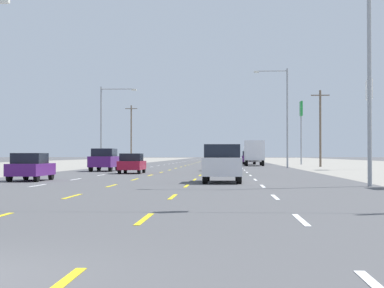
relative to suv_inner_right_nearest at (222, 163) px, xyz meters
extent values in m
plane|color=#4C4C4F|center=(-3.37, 40.03, -1.03)|extent=(572.00, 572.00, 0.00)
cube|color=white|center=(-8.62, -3.97, -1.02)|extent=(0.14, 2.60, 0.01)
cube|color=white|center=(-8.62, 3.53, -1.02)|extent=(0.14, 2.60, 0.01)
cube|color=white|center=(-8.62, 11.03, -1.02)|extent=(0.14, 2.60, 0.01)
cube|color=white|center=(-8.62, 18.53, -1.02)|extent=(0.14, 2.60, 0.01)
cube|color=white|center=(-8.62, 26.03, -1.02)|extent=(0.14, 2.60, 0.01)
cube|color=white|center=(-8.62, 33.53, -1.02)|extent=(0.14, 2.60, 0.01)
cube|color=white|center=(-8.62, 41.03, -1.02)|extent=(0.14, 2.60, 0.01)
cube|color=white|center=(-8.62, 48.53, -1.02)|extent=(0.14, 2.60, 0.01)
cube|color=white|center=(-8.62, 56.03, -1.02)|extent=(0.14, 2.60, 0.01)
cube|color=white|center=(-8.62, 63.53, -1.02)|extent=(0.14, 2.60, 0.01)
cube|color=white|center=(-8.62, 71.03, -1.02)|extent=(0.14, 2.60, 0.01)
cube|color=white|center=(-8.62, 78.53, -1.02)|extent=(0.14, 2.60, 0.01)
cube|color=white|center=(-8.62, 86.03, -1.02)|extent=(0.14, 2.60, 0.01)
cube|color=white|center=(-8.62, 93.53, -1.02)|extent=(0.14, 2.60, 0.01)
cube|color=white|center=(-8.62, 101.03, -1.02)|extent=(0.14, 2.60, 0.01)
cube|color=white|center=(-8.62, 108.53, -1.02)|extent=(0.14, 2.60, 0.01)
cube|color=white|center=(-8.62, 116.03, -1.02)|extent=(0.14, 2.60, 0.01)
cube|color=white|center=(-8.62, 123.53, -1.02)|extent=(0.14, 2.60, 0.01)
cube|color=white|center=(-8.62, 131.03, -1.02)|extent=(0.14, 2.60, 0.01)
cube|color=white|center=(-8.62, 138.53, -1.02)|extent=(0.14, 2.60, 0.01)
cube|color=white|center=(-8.62, 146.03, -1.02)|extent=(0.14, 2.60, 0.01)
cube|color=white|center=(-8.62, 153.53, -1.02)|extent=(0.14, 2.60, 0.01)
cube|color=white|center=(-8.62, 161.03, -1.02)|extent=(0.14, 2.60, 0.01)
cube|color=white|center=(-8.62, 168.53, -1.02)|extent=(0.14, 2.60, 0.01)
cube|color=white|center=(-8.62, 176.03, -1.02)|extent=(0.14, 2.60, 0.01)
cube|color=white|center=(-8.62, 183.53, -1.02)|extent=(0.14, 2.60, 0.01)
cube|color=white|center=(-8.62, 191.03, -1.02)|extent=(0.14, 2.60, 0.01)
cube|color=yellow|center=(-5.12, -11.47, -1.02)|extent=(0.14, 2.60, 0.01)
cube|color=yellow|center=(-5.12, -3.97, -1.02)|extent=(0.14, 2.60, 0.01)
cube|color=yellow|center=(-5.12, 3.53, -1.02)|extent=(0.14, 2.60, 0.01)
cube|color=yellow|center=(-5.12, 11.03, -1.02)|extent=(0.14, 2.60, 0.01)
cube|color=yellow|center=(-5.12, 18.53, -1.02)|extent=(0.14, 2.60, 0.01)
cube|color=yellow|center=(-5.12, 26.03, -1.02)|extent=(0.14, 2.60, 0.01)
cube|color=yellow|center=(-5.12, 33.53, -1.02)|extent=(0.14, 2.60, 0.01)
cube|color=yellow|center=(-5.12, 41.03, -1.02)|extent=(0.14, 2.60, 0.01)
cube|color=yellow|center=(-5.12, 48.53, -1.02)|extent=(0.14, 2.60, 0.01)
cube|color=yellow|center=(-5.12, 56.03, -1.02)|extent=(0.14, 2.60, 0.01)
cube|color=yellow|center=(-5.12, 63.53, -1.02)|extent=(0.14, 2.60, 0.01)
cube|color=yellow|center=(-5.12, 71.03, -1.02)|extent=(0.14, 2.60, 0.01)
cube|color=yellow|center=(-5.12, 78.53, -1.02)|extent=(0.14, 2.60, 0.01)
cube|color=yellow|center=(-5.12, 86.03, -1.02)|extent=(0.14, 2.60, 0.01)
cube|color=yellow|center=(-5.12, 93.53, -1.02)|extent=(0.14, 2.60, 0.01)
cube|color=yellow|center=(-5.12, 101.03, -1.02)|extent=(0.14, 2.60, 0.01)
cube|color=yellow|center=(-5.12, 108.53, -1.02)|extent=(0.14, 2.60, 0.01)
cube|color=yellow|center=(-5.12, 116.03, -1.02)|extent=(0.14, 2.60, 0.01)
cube|color=yellow|center=(-5.12, 123.53, -1.02)|extent=(0.14, 2.60, 0.01)
cube|color=yellow|center=(-5.12, 131.03, -1.02)|extent=(0.14, 2.60, 0.01)
cube|color=yellow|center=(-5.12, 138.53, -1.02)|extent=(0.14, 2.60, 0.01)
cube|color=yellow|center=(-5.12, 146.03, -1.02)|extent=(0.14, 2.60, 0.01)
cube|color=yellow|center=(-5.12, 153.53, -1.02)|extent=(0.14, 2.60, 0.01)
cube|color=yellow|center=(-5.12, 161.03, -1.02)|extent=(0.14, 2.60, 0.01)
cube|color=yellow|center=(-5.12, 168.53, -1.02)|extent=(0.14, 2.60, 0.01)
cube|color=yellow|center=(-5.12, 176.03, -1.02)|extent=(0.14, 2.60, 0.01)
cube|color=yellow|center=(-5.12, 183.53, -1.02)|extent=(0.14, 2.60, 0.01)
cube|color=yellow|center=(-5.12, 191.03, -1.02)|extent=(0.14, 2.60, 0.01)
cube|color=yellow|center=(-1.62, -18.97, -1.02)|extent=(0.14, 2.60, 0.01)
cube|color=yellow|center=(-1.62, -11.47, -1.02)|extent=(0.14, 2.60, 0.01)
cube|color=yellow|center=(-1.62, -3.97, -1.02)|extent=(0.14, 2.60, 0.01)
cube|color=yellow|center=(-1.62, 3.53, -1.02)|extent=(0.14, 2.60, 0.01)
cube|color=yellow|center=(-1.62, 11.03, -1.02)|extent=(0.14, 2.60, 0.01)
cube|color=yellow|center=(-1.62, 18.53, -1.02)|extent=(0.14, 2.60, 0.01)
cube|color=yellow|center=(-1.62, 26.03, -1.02)|extent=(0.14, 2.60, 0.01)
cube|color=yellow|center=(-1.62, 33.53, -1.02)|extent=(0.14, 2.60, 0.01)
cube|color=yellow|center=(-1.62, 41.03, -1.02)|extent=(0.14, 2.60, 0.01)
cube|color=yellow|center=(-1.62, 48.53, -1.02)|extent=(0.14, 2.60, 0.01)
cube|color=yellow|center=(-1.62, 56.03, -1.02)|extent=(0.14, 2.60, 0.01)
cube|color=yellow|center=(-1.62, 63.53, -1.02)|extent=(0.14, 2.60, 0.01)
cube|color=yellow|center=(-1.62, 71.03, -1.02)|extent=(0.14, 2.60, 0.01)
cube|color=yellow|center=(-1.62, 78.53, -1.02)|extent=(0.14, 2.60, 0.01)
cube|color=yellow|center=(-1.62, 86.03, -1.02)|extent=(0.14, 2.60, 0.01)
cube|color=yellow|center=(-1.62, 93.53, -1.02)|extent=(0.14, 2.60, 0.01)
cube|color=yellow|center=(-1.62, 101.03, -1.02)|extent=(0.14, 2.60, 0.01)
cube|color=yellow|center=(-1.62, 108.53, -1.02)|extent=(0.14, 2.60, 0.01)
cube|color=yellow|center=(-1.62, 116.03, -1.02)|extent=(0.14, 2.60, 0.01)
cube|color=yellow|center=(-1.62, 123.53, -1.02)|extent=(0.14, 2.60, 0.01)
cube|color=yellow|center=(-1.62, 131.03, -1.02)|extent=(0.14, 2.60, 0.01)
cube|color=yellow|center=(-1.62, 138.53, -1.02)|extent=(0.14, 2.60, 0.01)
cube|color=yellow|center=(-1.62, 146.03, -1.02)|extent=(0.14, 2.60, 0.01)
cube|color=yellow|center=(-1.62, 153.53, -1.02)|extent=(0.14, 2.60, 0.01)
cube|color=yellow|center=(-1.62, 161.03, -1.02)|extent=(0.14, 2.60, 0.01)
cube|color=yellow|center=(-1.62, 168.53, -1.02)|extent=(0.14, 2.60, 0.01)
cube|color=yellow|center=(-1.62, 176.03, -1.02)|extent=(0.14, 2.60, 0.01)
cube|color=yellow|center=(-1.62, 183.53, -1.02)|extent=(0.14, 2.60, 0.01)
cube|color=yellow|center=(-1.62, 191.03, -1.02)|extent=(0.14, 2.60, 0.01)
cube|color=white|center=(1.88, -18.97, -1.02)|extent=(0.14, 2.60, 0.01)
cube|color=white|center=(1.88, -11.47, -1.02)|extent=(0.14, 2.60, 0.01)
cube|color=white|center=(1.88, -3.97, -1.02)|extent=(0.14, 2.60, 0.01)
cube|color=white|center=(1.88, 3.53, -1.02)|extent=(0.14, 2.60, 0.01)
cube|color=white|center=(1.88, 11.03, -1.02)|extent=(0.14, 2.60, 0.01)
cube|color=white|center=(1.88, 18.53, -1.02)|extent=(0.14, 2.60, 0.01)
cube|color=white|center=(1.88, 26.03, -1.02)|extent=(0.14, 2.60, 0.01)
cube|color=white|center=(1.88, 33.53, -1.02)|extent=(0.14, 2.60, 0.01)
cube|color=white|center=(1.88, 41.03, -1.02)|extent=(0.14, 2.60, 0.01)
cube|color=white|center=(1.88, 48.53, -1.02)|extent=(0.14, 2.60, 0.01)
cube|color=white|center=(1.88, 56.03, -1.02)|extent=(0.14, 2.60, 0.01)
cube|color=white|center=(1.88, 63.53, -1.02)|extent=(0.14, 2.60, 0.01)
cube|color=white|center=(1.88, 71.03, -1.02)|extent=(0.14, 2.60, 0.01)
cube|color=white|center=(1.88, 78.53, -1.02)|extent=(0.14, 2.60, 0.01)
cube|color=white|center=(1.88, 86.03, -1.02)|extent=(0.14, 2.60, 0.01)
cube|color=white|center=(1.88, 93.53, -1.02)|extent=(0.14, 2.60, 0.01)
cube|color=white|center=(1.88, 101.03, -1.02)|extent=(0.14, 2.60, 0.01)
cube|color=white|center=(1.88, 108.53, -1.02)|extent=(0.14, 2.60, 0.01)
cube|color=white|center=(1.88, 116.03, -1.02)|extent=(0.14, 2.60, 0.01)
cube|color=white|center=(1.88, 123.53, -1.02)|extent=(0.14, 2.60, 0.01)
cube|color=white|center=(1.88, 131.03, -1.02)|extent=(0.14, 2.60, 0.01)
cube|color=white|center=(1.88, 138.53, -1.02)|extent=(0.14, 2.60, 0.01)
cube|color=white|center=(1.88, 146.03, -1.02)|extent=(0.14, 2.60, 0.01)
cube|color=white|center=(1.88, 153.53, -1.02)|extent=(0.14, 2.60, 0.01)
cube|color=white|center=(1.88, 161.03, -1.02)|extent=(0.14, 2.60, 0.01)
cube|color=white|center=(1.88, 168.53, -1.02)|extent=(0.14, 2.60, 0.01)
cube|color=white|center=(1.88, 176.03, -1.02)|extent=(0.14, 2.60, 0.01)
cube|color=white|center=(1.88, 183.53, -1.02)|extent=(0.14, 2.60, 0.01)
cube|color=white|center=(1.88, 191.03, -1.02)|extent=(0.14, 2.60, 0.01)
cube|color=silver|center=(0.00, 0.01, -0.19)|extent=(1.98, 4.90, 0.92)
cube|color=black|center=(0.00, -0.04, 0.61)|extent=(1.82, 2.70, 0.68)
cylinder|color=black|center=(-0.84, 1.71, -0.65)|extent=(0.26, 0.76, 0.76)
cylinder|color=black|center=(0.84, 1.71, -0.65)|extent=(0.26, 0.76, 0.76)
cylinder|color=black|center=(-0.84, -1.69, -0.65)|extent=(0.26, 0.76, 0.76)
cylinder|color=black|center=(0.84, -1.69, -0.65)|extent=(0.26, 0.76, 0.76)
cube|color=#4C196B|center=(-10.62, 1.42, -0.40)|extent=(1.72, 3.90, 0.66)
cube|color=black|center=(-10.62, 1.17, 0.22)|extent=(1.58, 1.90, 0.58)
cylinder|color=black|center=(-11.36, 2.82, -0.73)|extent=(0.20, 0.60, 0.60)
cylinder|color=black|center=(-9.88, 2.82, -0.73)|extent=(0.20, 0.60, 0.60)
cylinder|color=black|center=(-11.36, 0.02, -0.73)|extent=(0.20, 0.60, 0.60)
cylinder|color=black|center=(-9.88, 0.02, -0.73)|extent=(0.20, 0.60, 0.60)
cube|color=#235B2D|center=(0.24, 13.52, -0.40)|extent=(1.72, 3.90, 0.66)
cube|color=black|center=(0.24, 13.27, 0.22)|extent=(1.58, 1.90, 0.58)
cylinder|color=black|center=(-0.50, 14.92, -0.73)|extent=(0.20, 0.60, 0.60)
cylinder|color=black|center=(0.98, 14.92, -0.73)|extent=(0.20, 0.60, 0.60)
cylinder|color=black|center=(-0.50, 12.12, -0.73)|extent=(0.20, 0.60, 0.60)
cylinder|color=black|center=(0.98, 12.12, -0.73)|extent=(0.20, 0.60, 0.60)
cube|color=maroon|center=(-7.07, 15.35, -0.40)|extent=(1.72, 3.90, 0.66)
cube|color=black|center=(-7.07, 15.10, 0.22)|extent=(1.58, 1.90, 0.58)
cylinder|color=black|center=(-7.81, 16.75, -0.73)|extent=(0.20, 0.60, 0.60)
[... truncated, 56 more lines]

